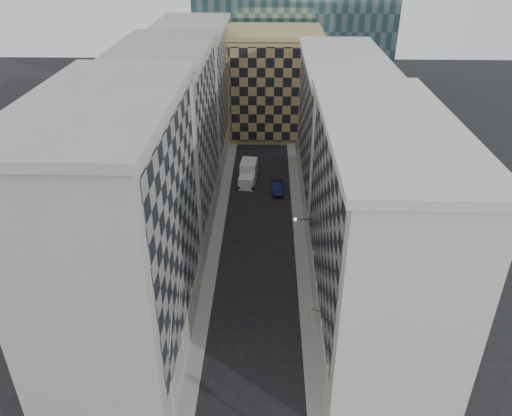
# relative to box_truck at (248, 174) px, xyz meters

# --- Properties ---
(sidewalk_west) EXTENTS (1.50, 100.00, 0.15)m
(sidewalk_west) POSITION_rel_box_truck_xyz_m (-3.36, -15.74, -1.30)
(sidewalk_west) COLOR gray
(sidewalk_west) RESTS_ON ground
(sidewalk_east) EXTENTS (1.50, 100.00, 0.15)m
(sidewalk_east) POSITION_rel_box_truck_xyz_m (7.14, -15.74, -1.30)
(sidewalk_east) COLOR gray
(sidewalk_east) RESTS_ON ground
(bldg_left_a) EXTENTS (10.80, 22.80, 23.70)m
(bldg_left_a) POSITION_rel_box_truck_xyz_m (-8.99, -34.74, 10.45)
(bldg_left_a) COLOR #A59E95
(bldg_left_a) RESTS_ON ground
(bldg_left_b) EXTENTS (10.80, 22.80, 22.70)m
(bldg_left_b) POSITION_rel_box_truck_xyz_m (-8.99, -12.74, 9.95)
(bldg_left_b) COLOR gray
(bldg_left_b) RESTS_ON ground
(bldg_left_c) EXTENTS (10.80, 22.80, 21.70)m
(bldg_left_c) POSITION_rel_box_truck_xyz_m (-8.99, 9.26, 9.45)
(bldg_left_c) COLOR #A59E95
(bldg_left_c) RESTS_ON ground
(bldg_right_a) EXTENTS (10.80, 26.80, 20.70)m
(bldg_right_a) POSITION_rel_box_truck_xyz_m (12.77, -30.74, 8.95)
(bldg_right_a) COLOR beige
(bldg_right_a) RESTS_ON ground
(bldg_right_b) EXTENTS (10.80, 28.80, 19.70)m
(bldg_right_b) POSITION_rel_box_truck_xyz_m (12.78, -3.74, 8.47)
(bldg_right_b) COLOR beige
(bldg_right_b) RESTS_ON ground
(tan_block) EXTENTS (16.80, 14.80, 18.80)m
(tan_block) POSITION_rel_box_truck_xyz_m (3.89, 22.16, 8.06)
(tan_block) COLOR tan
(tan_block) RESTS_ON ground
(flagpoles_left) EXTENTS (0.10, 6.33, 2.33)m
(flagpoles_left) POSITION_rel_box_truck_xyz_m (-4.01, -39.74, 6.62)
(flagpoles_left) COLOR gray
(flagpoles_left) RESTS_ON ground
(bracket_lamp) EXTENTS (1.98, 0.36, 0.36)m
(bracket_lamp) POSITION_rel_box_truck_xyz_m (6.27, -21.74, 4.82)
(bracket_lamp) COLOR black
(bracket_lamp) RESTS_ON ground
(box_truck) EXTENTS (2.85, 5.95, 3.16)m
(box_truck) POSITION_rel_box_truck_xyz_m (0.00, 0.00, 0.00)
(box_truck) COLOR silver
(box_truck) RESTS_ON ground
(dark_car) EXTENTS (1.79, 4.63, 1.51)m
(dark_car) POSITION_rel_box_truck_xyz_m (4.45, -3.27, -0.62)
(dark_car) COLOR #10163A
(dark_car) RESTS_ON ground
(shop_sign) EXTENTS (1.22, 0.67, 0.77)m
(shop_sign) POSITION_rel_box_truck_xyz_m (6.85, -34.36, 2.46)
(shop_sign) COLOR black
(shop_sign) RESTS_ON ground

